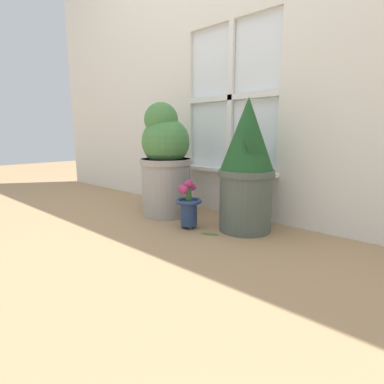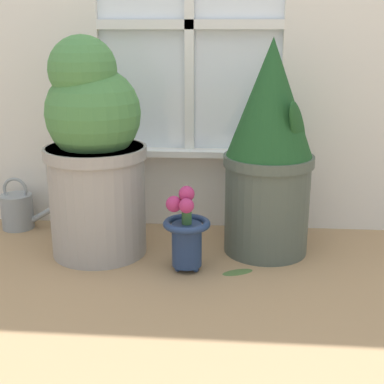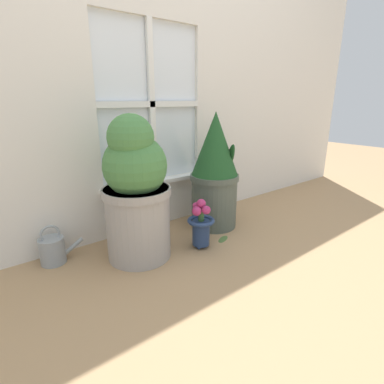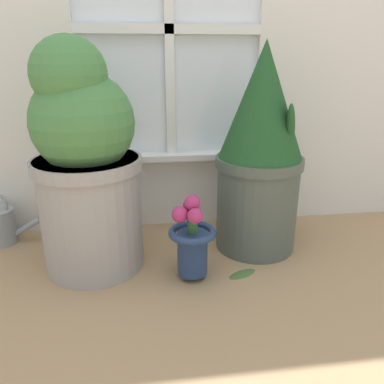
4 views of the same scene
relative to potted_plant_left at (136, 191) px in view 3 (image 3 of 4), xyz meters
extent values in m
plane|color=tan|center=(0.31, -0.21, -0.38)|extent=(10.00, 10.00, 0.00)
cube|color=silver|center=(1.58, 0.34, 0.87)|extent=(1.84, 0.05, 2.50)
cube|color=silver|center=(0.31, 0.34, -0.21)|extent=(0.71, 0.05, 0.32)
cube|color=white|center=(0.31, 0.35, 0.43)|extent=(0.71, 0.02, 0.96)
cube|color=white|center=(0.31, 0.32, 0.43)|extent=(0.04, 0.02, 0.96)
cube|color=white|center=(0.31, 0.32, 0.43)|extent=(0.71, 0.02, 0.04)
cube|color=white|center=(0.31, 0.29, -0.06)|extent=(0.77, 0.06, 0.02)
cylinder|color=#9E9993|center=(0.00, 0.00, -0.18)|extent=(0.34, 0.34, 0.39)
cylinder|color=#9E9993|center=(0.00, 0.00, 0.00)|extent=(0.36, 0.36, 0.04)
cylinder|color=#38281E|center=(0.00, 0.00, 0.01)|extent=(0.31, 0.31, 0.01)
sphere|color=#477F42|center=(0.00, 0.00, 0.13)|extent=(0.33, 0.33, 0.33)
sphere|color=#477F42|center=(-0.02, -0.01, 0.28)|extent=(0.23, 0.23, 0.23)
ellipsoid|color=#477F42|center=(0.07, -0.07, 0.12)|extent=(0.14, 0.14, 0.23)
cylinder|color=#4C564C|center=(0.61, 0.06, -0.20)|extent=(0.30, 0.30, 0.36)
cylinder|color=#4C564C|center=(0.61, 0.06, -0.03)|extent=(0.32, 0.32, 0.04)
cylinder|color=#38281E|center=(0.61, 0.06, -0.02)|extent=(0.28, 0.28, 0.01)
cone|color=#1E4C23|center=(0.61, 0.06, 0.19)|extent=(0.30, 0.30, 0.40)
ellipsoid|color=#1E4C23|center=(0.70, 0.02, 0.09)|extent=(0.12, 0.21, 0.25)
sphere|color=navy|center=(0.33, -0.09, -0.37)|extent=(0.02, 0.02, 0.02)
sphere|color=navy|center=(0.30, -0.15, -0.37)|extent=(0.02, 0.02, 0.02)
sphere|color=navy|center=(0.37, -0.15, -0.37)|extent=(0.02, 0.02, 0.02)
cylinder|color=navy|center=(0.33, -0.13, -0.28)|extent=(0.10, 0.10, 0.15)
torus|color=navy|center=(0.33, -0.13, -0.21)|extent=(0.16, 0.16, 0.02)
cylinder|color=#386633|center=(0.33, -0.13, -0.17)|extent=(0.03, 0.03, 0.08)
sphere|color=#B22D66|center=(0.33, -0.13, -0.11)|extent=(0.05, 0.05, 0.05)
sphere|color=#B22D66|center=(0.33, -0.09, -0.13)|extent=(0.04, 0.04, 0.04)
sphere|color=#B22D66|center=(0.29, -0.14, -0.14)|extent=(0.05, 0.05, 0.05)
sphere|color=#B22D66|center=(0.34, -0.17, -0.13)|extent=(0.05, 0.05, 0.05)
cylinder|color=gray|center=(-0.39, 0.22, -0.30)|extent=(0.13, 0.13, 0.14)
cylinder|color=gray|center=(-0.29, 0.22, -0.31)|extent=(0.11, 0.02, 0.08)
torus|color=gray|center=(-0.39, 0.22, -0.21)|extent=(0.10, 0.01, 0.10)
ellipsoid|color=#476633|center=(0.51, -0.14, -0.37)|extent=(0.12, 0.09, 0.01)
camera|label=1|loc=(1.51, -1.41, 0.18)|focal=28.00mm
camera|label=2|loc=(0.49, -1.79, 0.40)|focal=50.00mm
camera|label=3|loc=(-0.69, -1.34, 0.46)|focal=28.00mm
camera|label=4|loc=(0.19, -1.22, 0.33)|focal=35.00mm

